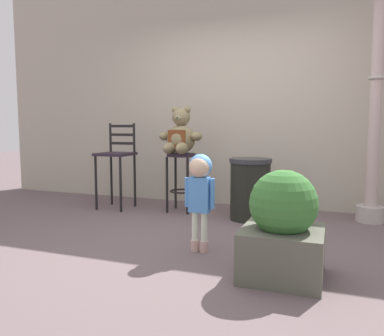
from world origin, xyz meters
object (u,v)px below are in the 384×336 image
teddy_bear (180,136)px  bar_chair_empty (116,158)px  bar_stool_with_teddy (181,171)px  planter_with_shrub (283,229)px  trash_bin (250,189)px  lamppost (374,125)px  child_walking (200,181)px

teddy_bear → bar_chair_empty: 0.92m
bar_stool_with_teddy → planter_with_shrub: (1.47, -1.73, -0.17)m
trash_bin → lamppost: bearing=15.7°
bar_stool_with_teddy → planter_with_shrub: size_ratio=0.96×
trash_bin → teddy_bear: bearing=173.9°
trash_bin → planter_with_shrub: size_ratio=0.92×
teddy_bear → child_walking: (0.74, -1.37, -0.34)m
bar_stool_with_teddy → child_walking: (0.74, -1.40, 0.09)m
teddy_bear → trash_bin: teddy_bear is taller
bar_chair_empty → planter_with_shrub: 2.87m
bar_stool_with_teddy → planter_with_shrub: bearing=-49.7°
bar_stool_with_teddy → teddy_bear: bearing=-90.0°
teddy_bear → child_walking: bearing=-61.8°
lamppost → bar_stool_with_teddy: bearing=-173.8°
trash_bin → bar_chair_empty: 1.80m
child_walking → planter_with_shrub: bearing=-36.1°
teddy_bear → trash_bin: size_ratio=0.83×
teddy_bear → bar_chair_empty: bearing=-175.7°
lamppost → planter_with_shrub: 2.22m
trash_bin → bar_stool_with_teddy: bearing=172.2°
lamppost → bar_chair_empty: lamppost is taller
trash_bin → lamppost: 1.52m
planter_with_shrub → trash_bin: bearing=109.5°
child_walking → planter_with_shrub: 0.84m
bar_chair_empty → planter_with_shrub: size_ratio=1.45×
child_walking → trash_bin: child_walking is taller
bar_stool_with_teddy → lamppost: bearing=6.2°
bar_stool_with_teddy → bar_chair_empty: bar_chair_empty is taller
trash_bin → bar_chair_empty: bearing=179.0°
bar_stool_with_teddy → bar_chair_empty: (-0.87, -0.09, 0.13)m
planter_with_shrub → bar_stool_with_teddy: bearing=130.3°
child_walking → teddy_bear: bearing=106.4°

